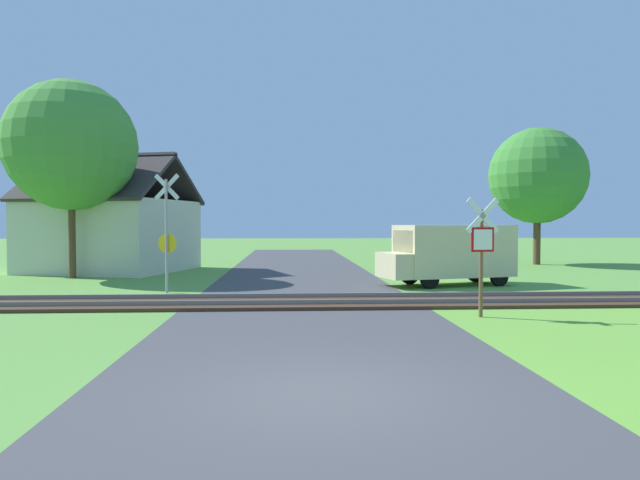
{
  "coord_description": "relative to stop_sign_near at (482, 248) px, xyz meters",
  "views": [
    {
      "loc": [
        -0.45,
        -7.6,
        2.31
      ],
      "look_at": [
        0.5,
        9.59,
        1.8
      ],
      "focal_mm": 32.0,
      "sensor_mm": 36.0,
      "label": 1
    }
  ],
  "objects": [
    {
      "name": "house",
      "position": [
        -13.24,
        14.37,
        0.18
      ],
      "size": [
        8.27,
        8.17,
        5.65
      ],
      "rotation": [
        0.0,
        0.0,
        -0.27
      ],
      "color": "beige",
      "rests_on": "ground"
    },
    {
      "name": "road_asphalt",
      "position": [
        -4.27,
        -4.05,
        -1.7
      ],
      "size": [
        6.68,
        80.0,
        0.01
      ],
      "primitive_type": "cube",
      "color": "#424244",
      "rests_on": "ground"
    },
    {
      "name": "ground_plane",
      "position": [
        -4.27,
        -6.05,
        -1.7
      ],
      "size": [
        160.0,
        160.0,
        0.0
      ],
      "primitive_type": "plane",
      "color": "#5B933D"
    },
    {
      "name": "tree_left",
      "position": [
        -13.77,
        10.71,
        3.84
      ],
      "size": [
        5.4,
        5.4,
        8.25
      ],
      "color": "#513823",
      "rests_on": "ground"
    },
    {
      "name": "crossing_sign_far",
      "position": [
        -8.74,
        5.4,
        0.41
      ],
      "size": [
        0.86,
        0.23,
        3.94
      ],
      "rotation": [
        0.0,
        0.0,
        -0.23
      ],
      "color": "#9E9EA5",
      "rests_on": "ground"
    },
    {
      "name": "mail_truck",
      "position": [
        1.26,
        7.16,
        -0.47
      ],
      "size": [
        5.21,
        3.02,
        2.24
      ],
      "rotation": [
        0.0,
        0.0,
        1.82
      ],
      "color": "beige",
      "rests_on": "ground"
    },
    {
      "name": "rail_track",
      "position": [
        -4.27,
        2.54,
        -1.65
      ],
      "size": [
        60.0,
        2.6,
        0.22
      ],
      "color": "#422D1E",
      "rests_on": "ground"
    },
    {
      "name": "stop_sign_near",
      "position": [
        0.0,
        0.0,
        0.0
      ],
      "size": [
        0.87,
        0.2,
        2.93
      ],
      "rotation": [
        0.0,
        0.0,
        3.32
      ],
      "color": "brown",
      "rests_on": "ground"
    },
    {
      "name": "tree_far",
      "position": [
        9.15,
        17.44,
        3.24
      ],
      "size": [
        5.34,
        5.34,
        7.62
      ],
      "color": "#513823",
      "rests_on": "ground"
    }
  ]
}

